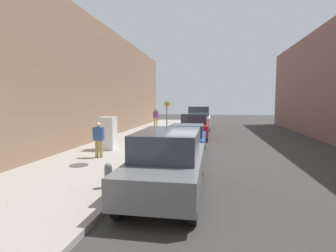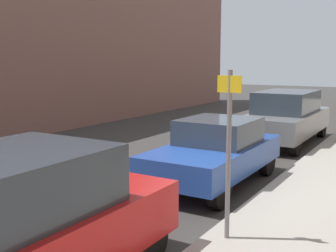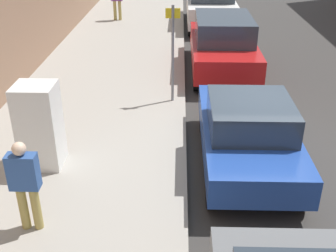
% 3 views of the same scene
% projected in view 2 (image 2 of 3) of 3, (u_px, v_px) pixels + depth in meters
% --- Properties ---
extents(ground_plane, '(80.00, 80.00, 0.00)m').
position_uv_depth(ground_plane, '(199.00, 183.00, 9.53)').
color(ground_plane, '#383533').
extents(street_sign_post, '(0.36, 0.07, 2.47)m').
position_uv_depth(street_sign_post, '(229.00, 146.00, 6.03)').
color(street_sign_post, slate).
rests_on(street_sign_post, sidewalk_slab).
extents(parked_suv_gray, '(1.86, 4.86, 1.76)m').
position_uv_depth(parked_suv_gray, '(286.00, 116.00, 14.09)').
color(parked_suv_gray, slate).
rests_on(parked_suv_gray, ground).
extents(parked_hatchback_blue, '(1.75, 4.00, 1.46)m').
position_uv_depth(parked_hatchback_blue, '(216.00, 151.00, 9.38)').
color(parked_hatchback_blue, '#23479E').
rests_on(parked_hatchback_blue, ground).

